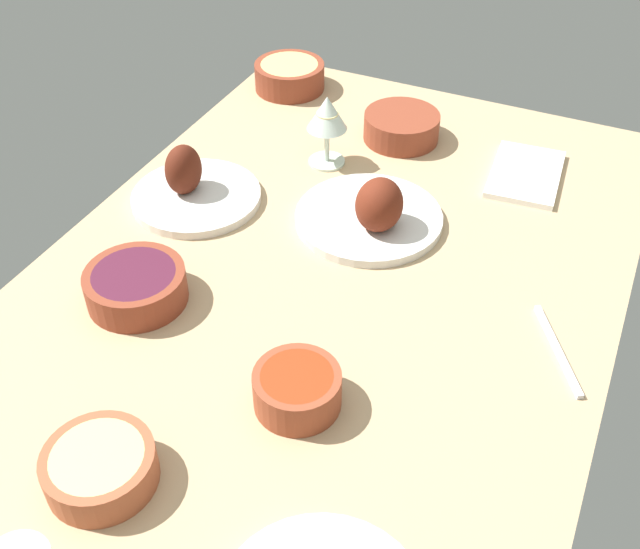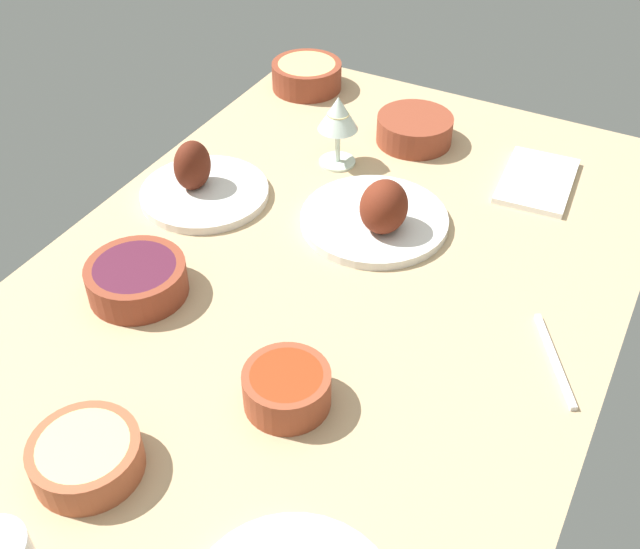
{
  "view_description": "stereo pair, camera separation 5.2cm",
  "coord_description": "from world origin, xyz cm",
  "px_view_note": "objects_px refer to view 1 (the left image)",
  "views": [
    {
      "loc": [
        82.45,
        38.22,
        84.39
      ],
      "look_at": [
        0.0,
        0.0,
        6.0
      ],
      "focal_mm": 43.04,
      "sensor_mm": 36.0,
      "label": 1
    },
    {
      "loc": [
        80.12,
        42.88,
        84.39
      ],
      "look_at": [
        0.0,
        0.0,
        6.0
      ],
      "focal_mm": 43.04,
      "sensor_mm": 36.0,
      "label": 2
    }
  ],
  "objects_px": {
    "bowl_cream": "(402,126)",
    "bowl_potatoes": "(100,467)",
    "fork_loose": "(558,350)",
    "bowl_pasta": "(290,75)",
    "wine_glass": "(327,117)",
    "bowl_sauce": "(297,388)",
    "bowl_onions": "(136,285)",
    "folded_napkin": "(526,174)",
    "plate_far_side": "(192,188)",
    "plate_near_viewer": "(373,213)"
  },
  "relations": [
    {
      "from": "bowl_onions",
      "to": "bowl_potatoes",
      "type": "bearing_deg",
      "value": 27.65
    },
    {
      "from": "bowl_potatoes",
      "to": "bowl_onions",
      "type": "relative_size",
      "value": 0.89
    },
    {
      "from": "plate_near_viewer",
      "to": "bowl_pasta",
      "type": "distance_m",
      "value": 0.53
    },
    {
      "from": "bowl_potatoes",
      "to": "bowl_cream",
      "type": "bearing_deg",
      "value": 176.89
    },
    {
      "from": "bowl_pasta",
      "to": "fork_loose",
      "type": "xyz_separation_m",
      "value": [
        0.56,
        0.71,
        -0.03
      ]
    },
    {
      "from": "bowl_cream",
      "to": "bowl_sauce",
      "type": "height_order",
      "value": "same"
    },
    {
      "from": "plate_near_viewer",
      "to": "wine_glass",
      "type": "height_order",
      "value": "wine_glass"
    },
    {
      "from": "plate_far_side",
      "to": "folded_napkin",
      "type": "height_order",
      "value": "plate_far_side"
    },
    {
      "from": "plate_far_side",
      "to": "wine_glass",
      "type": "relative_size",
      "value": 1.66
    },
    {
      "from": "wine_glass",
      "to": "fork_loose",
      "type": "height_order",
      "value": "wine_glass"
    },
    {
      "from": "bowl_onions",
      "to": "wine_glass",
      "type": "bearing_deg",
      "value": 167.94
    },
    {
      "from": "bowl_cream",
      "to": "wine_glass",
      "type": "xyz_separation_m",
      "value": [
        0.14,
        -0.1,
        0.07
      ]
    },
    {
      "from": "plate_near_viewer",
      "to": "wine_glass",
      "type": "relative_size",
      "value": 1.83
    },
    {
      "from": "wine_glass",
      "to": "folded_napkin",
      "type": "relative_size",
      "value": 0.72
    },
    {
      "from": "plate_near_viewer",
      "to": "wine_glass",
      "type": "xyz_separation_m",
      "value": [
        -0.15,
        -0.16,
        0.07
      ]
    },
    {
      "from": "bowl_potatoes",
      "to": "bowl_sauce",
      "type": "bearing_deg",
      "value": 141.95
    },
    {
      "from": "bowl_cream",
      "to": "bowl_pasta",
      "type": "bearing_deg",
      "value": -108.44
    },
    {
      "from": "bowl_pasta",
      "to": "bowl_sauce",
      "type": "xyz_separation_m",
      "value": [
        0.8,
        0.41,
        -0.0
      ]
    },
    {
      "from": "plate_far_side",
      "to": "plate_near_viewer",
      "type": "height_order",
      "value": "same"
    },
    {
      "from": "plate_near_viewer",
      "to": "folded_napkin",
      "type": "bearing_deg",
      "value": 142.22
    },
    {
      "from": "bowl_sauce",
      "to": "wine_glass",
      "type": "distance_m",
      "value": 0.6
    },
    {
      "from": "bowl_pasta",
      "to": "bowl_sauce",
      "type": "height_order",
      "value": "bowl_pasta"
    },
    {
      "from": "bowl_potatoes",
      "to": "fork_loose",
      "type": "xyz_separation_m",
      "value": [
        -0.45,
        0.46,
        -0.02
      ]
    },
    {
      "from": "bowl_onions",
      "to": "bowl_sauce",
      "type": "xyz_separation_m",
      "value": [
        0.08,
        0.31,
        0.0
      ]
    },
    {
      "from": "plate_far_side",
      "to": "wine_glass",
      "type": "height_order",
      "value": "wine_glass"
    },
    {
      "from": "bowl_cream",
      "to": "wine_glass",
      "type": "relative_size",
      "value": 1.08
    },
    {
      "from": "bowl_cream",
      "to": "folded_napkin",
      "type": "xyz_separation_m",
      "value": [
        0.03,
        0.26,
        -0.02
      ]
    },
    {
      "from": "plate_far_side",
      "to": "bowl_onions",
      "type": "height_order",
      "value": "plate_far_side"
    },
    {
      "from": "bowl_onions",
      "to": "folded_napkin",
      "type": "relative_size",
      "value": 0.8
    },
    {
      "from": "bowl_cream",
      "to": "bowl_onions",
      "type": "height_order",
      "value": "bowl_cream"
    },
    {
      "from": "bowl_sauce",
      "to": "bowl_potatoes",
      "type": "bearing_deg",
      "value": -38.05
    },
    {
      "from": "plate_far_side",
      "to": "bowl_sauce",
      "type": "bearing_deg",
      "value": 47.68
    },
    {
      "from": "bowl_sauce",
      "to": "folded_napkin",
      "type": "relative_size",
      "value": 0.61
    },
    {
      "from": "bowl_sauce",
      "to": "plate_near_viewer",
      "type": "bearing_deg",
      "value": -172.11
    },
    {
      "from": "bowl_cream",
      "to": "bowl_potatoes",
      "type": "height_order",
      "value": "bowl_cream"
    },
    {
      "from": "plate_near_viewer",
      "to": "bowl_sauce",
      "type": "distance_m",
      "value": 0.41
    },
    {
      "from": "bowl_onions",
      "to": "wine_glass",
      "type": "distance_m",
      "value": 0.49
    },
    {
      "from": "bowl_onions",
      "to": "bowl_sauce",
      "type": "bearing_deg",
      "value": 75.46
    },
    {
      "from": "plate_near_viewer",
      "to": "bowl_cream",
      "type": "distance_m",
      "value": 0.3
    },
    {
      "from": "bowl_cream",
      "to": "plate_near_viewer",
      "type": "bearing_deg",
      "value": 10.85
    },
    {
      "from": "folded_napkin",
      "to": "fork_loose",
      "type": "relative_size",
      "value": 1.08
    },
    {
      "from": "plate_near_viewer",
      "to": "bowl_potatoes",
      "type": "bearing_deg",
      "value": -9.79
    },
    {
      "from": "bowl_onions",
      "to": "bowl_sauce",
      "type": "relative_size",
      "value": 1.31
    },
    {
      "from": "bowl_potatoes",
      "to": "bowl_sauce",
      "type": "xyz_separation_m",
      "value": [
        -0.21,
        0.16,
        0.0
      ]
    },
    {
      "from": "bowl_onions",
      "to": "wine_glass",
      "type": "relative_size",
      "value": 1.11
    },
    {
      "from": "bowl_pasta",
      "to": "wine_glass",
      "type": "bearing_deg",
      "value": 39.62
    },
    {
      "from": "fork_loose",
      "to": "bowl_pasta",
      "type": "bearing_deg",
      "value": 20.18
    },
    {
      "from": "plate_near_viewer",
      "to": "bowl_pasta",
      "type": "xyz_separation_m",
      "value": [
        -0.4,
        -0.36,
        0.0
      ]
    },
    {
      "from": "plate_near_viewer",
      "to": "bowl_sauce",
      "type": "relative_size",
      "value": 2.17
    },
    {
      "from": "plate_far_side",
      "to": "bowl_pasta",
      "type": "bearing_deg",
      "value": -175.76
    }
  ]
}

